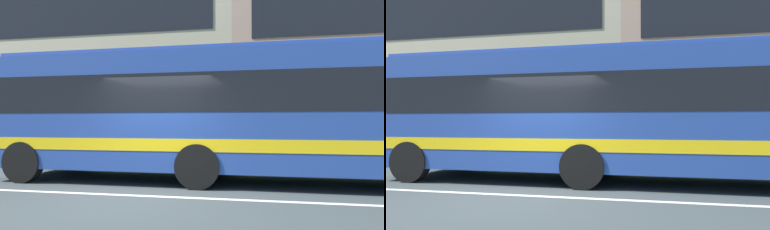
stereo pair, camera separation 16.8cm
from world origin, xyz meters
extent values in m
plane|color=#3A4244|center=(0.00, 0.00, 0.00)|extent=(160.00, 160.00, 0.00)
cube|color=silver|center=(0.00, 0.00, 0.00)|extent=(60.00, 0.16, 0.01)
cube|color=#215125|center=(2.84, 5.51, 0.51)|extent=(19.79, 1.10, 1.02)
cube|color=#BAAD90|center=(-10.33, 15.06, 6.20)|extent=(22.21, 9.47, 12.40)
cube|color=black|center=(-10.33, 10.31, 7.19)|extent=(20.44, 0.04, 2.48)
cube|color=navy|center=(1.72, 2.12, 1.73)|extent=(12.29, 2.67, 2.75)
cube|color=black|center=(1.72, 2.12, 2.14)|extent=(11.55, 2.69, 0.88)
cube|color=yellow|center=(1.72, 2.12, 0.97)|extent=(12.04, 2.69, 0.28)
cube|color=#264595|center=(1.72, 2.12, 3.16)|extent=(11.79, 2.26, 0.12)
cylinder|color=black|center=(0.96, 3.30, 0.50)|extent=(1.00, 0.29, 1.00)
cylinder|color=black|center=(0.94, 0.95, 0.50)|extent=(1.00, 0.29, 1.00)
cylinder|color=black|center=(-3.40, 3.34, 0.50)|extent=(1.00, 0.29, 1.00)
cylinder|color=black|center=(-3.43, 1.00, 0.50)|extent=(1.00, 0.29, 1.00)
camera|label=1|loc=(2.49, -7.10, 1.46)|focal=34.84mm
camera|label=2|loc=(2.65, -7.07, 1.46)|focal=34.84mm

